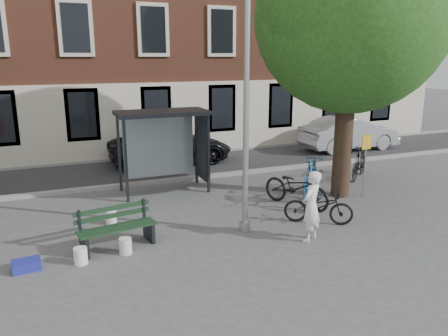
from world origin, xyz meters
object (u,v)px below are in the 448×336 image
at_px(lamppost, 246,121).
at_px(bike_b, 311,177).
at_px(bike_d, 359,163).
at_px(notice_sign, 366,152).
at_px(bike_c, 296,187).
at_px(painter, 311,206).
at_px(bench, 117,229).
at_px(car_silver, 349,133).
at_px(car_dark, 171,146).
at_px(bus_shelter, 174,132).
at_px(bike_a, 318,206).

height_order(lamppost, bike_b, lamppost).
xyz_separation_m(bike_d, notice_sign, (-1.32, -1.82, 0.87)).
height_order(bike_b, bike_c, bike_b).
bearing_deg(painter, lamppost, -73.10).
bearing_deg(bench, car_silver, 20.16).
bearing_deg(car_silver, notice_sign, 145.47).
bearing_deg(lamppost, car_dark, 88.04).
xyz_separation_m(bus_shelter, bike_c, (2.78, -2.97, -1.34)).
distance_m(bike_c, car_dark, 6.87).
relative_size(bike_a, bike_d, 0.95).
bearing_deg(bus_shelter, notice_sign, -30.31).
bearing_deg(notice_sign, lamppost, -170.64).
relative_size(bench, car_silver, 0.39).
distance_m(bike_a, notice_sign, 3.04).
xyz_separation_m(bench, car_silver, (11.82, 6.85, 0.36)).
xyz_separation_m(bus_shelter, bike_a, (2.61, -4.35, -1.45)).
xyz_separation_m(bike_c, car_silver, (6.54, 6.00, 0.20)).
relative_size(bike_a, car_silver, 0.38).
height_order(bike_a, bike_b, bike_b).
bearing_deg(lamppost, car_silver, 39.34).
bearing_deg(bench, painter, -27.66).
bearing_deg(bus_shelter, bench, -123.18).
bearing_deg(car_silver, bench, 120.08).
bearing_deg(painter, bike_d, -170.24).
bearing_deg(car_dark, lamppost, 176.95).
xyz_separation_m(bus_shelter, car_silver, (9.32, 3.03, -1.14)).
xyz_separation_m(bike_d, car_dark, (-5.61, 4.83, 0.13)).
bearing_deg(bike_d, notice_sign, 105.74).
distance_m(car_dark, notice_sign, 7.95).
relative_size(painter, bike_a, 0.96).
relative_size(bike_d, notice_sign, 0.96).
height_order(bus_shelter, bike_a, bus_shelter).
xyz_separation_m(bike_d, car_silver, (2.84, 4.23, 0.21)).
xyz_separation_m(car_dark, car_silver, (8.44, -0.60, 0.08)).
bearing_deg(bus_shelter, bike_a, -59.06).
bearing_deg(bike_c, lamppost, -176.40).
height_order(bike_c, car_silver, car_silver).
distance_m(bus_shelter, bike_b, 4.57).
bearing_deg(lamppost, bike_c, 27.64).
height_order(bike_d, car_silver, car_silver).
bearing_deg(car_dark, bike_d, -131.80).
bearing_deg(bike_c, car_silver, 18.50).
relative_size(bike_a, bike_c, 0.81).
xyz_separation_m(bus_shelter, notice_sign, (5.16, -3.02, -0.48)).
xyz_separation_m(painter, bike_d, (4.67, 4.00, -0.29)).
bearing_deg(bench, bike_a, -15.86).
relative_size(bus_shelter, painter, 1.67).
bearing_deg(bus_shelter, car_silver, 18.03).
height_order(bench, bike_b, bike_b).
xyz_separation_m(bike_b, car_dark, (-2.89, 5.85, 0.10)).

